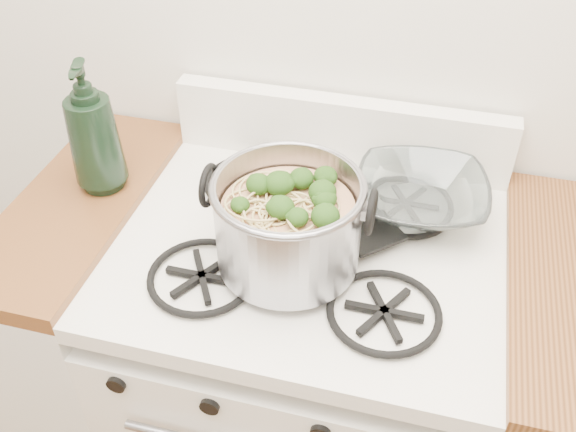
% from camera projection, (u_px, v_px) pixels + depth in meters
% --- Properties ---
extents(gas_range, '(0.76, 0.66, 0.92)m').
position_uv_depth(gas_range, '(305.00, 384.00, 1.57)').
color(gas_range, white).
rests_on(gas_range, ground).
extents(counter_left, '(0.25, 0.65, 0.92)m').
position_uv_depth(counter_left, '(116.00, 336.00, 1.66)').
color(counter_left, silver).
rests_on(counter_left, ground).
extents(stock_pot, '(0.30, 0.27, 0.19)m').
position_uv_depth(stock_pot, '(288.00, 224.00, 1.15)').
color(stock_pot, '#9899A0').
rests_on(stock_pot, gas_range).
extents(spatula, '(0.42, 0.42, 0.02)m').
position_uv_depth(spatula, '(372.00, 231.00, 1.25)').
color(spatula, black).
rests_on(spatula, gas_range).
extents(glass_bowl, '(0.12, 0.12, 0.03)m').
position_uv_depth(glass_bowl, '(420.00, 202.00, 1.32)').
color(glass_bowl, white).
rests_on(glass_bowl, gas_range).
extents(bottle, '(0.14, 0.14, 0.29)m').
position_uv_depth(bottle, '(92.00, 128.00, 1.30)').
color(bottle, black).
rests_on(bottle, counter_left).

